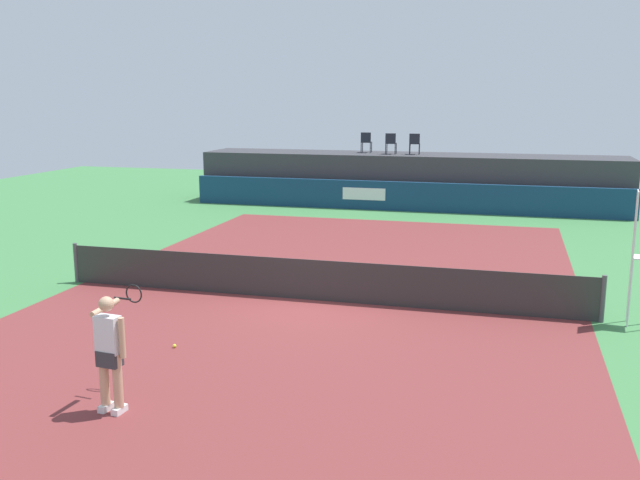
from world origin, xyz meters
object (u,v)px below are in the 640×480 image
Objects in this scene: spectator_chair_center at (415,143)px; net_post_near at (76,263)px; net_post_far at (603,299)px; tennis_player at (110,349)px; spectator_chair_left at (391,143)px; umpire_chair at (639,249)px; spectator_chair_far_left at (366,141)px; tennis_ball at (175,346)px.

net_post_near is (-6.44, -15.06, -2.19)m from spectator_chair_center.
net_post_far is 9.85m from tennis_player.
net_post_far is (6.97, -15.00, -2.19)m from spectator_chair_left.
spectator_chair_far_left is at bearing 119.42° from umpire_chair.
spectator_chair_left is 0.32× the size of umpire_chair.
umpire_chair is at bearing 23.80° from tennis_ball.
spectator_chair_center is 16.52m from net_post_near.
spectator_chair_center reaches higher than umpire_chair.
spectator_chair_center is at bearing 84.27° from tennis_ball.
net_post_near is at bearing 127.56° from tennis_player.
net_post_far is at bearing 25.30° from tennis_ball.
spectator_chair_far_left reaches higher than tennis_player.
umpire_chair is 2.76× the size of net_post_near.
umpire_chair is 13.03m from net_post_near.
tennis_player is 26.03× the size of tennis_ball.
spectator_chair_far_left is 19.39m from tennis_ball.
spectator_chair_center is at bearing -11.42° from spectator_chair_far_left.
tennis_ball is at bearing -95.73° from spectator_chair_center.
spectator_chair_far_left is 0.32× the size of umpire_chair.
spectator_chair_left is 0.89× the size of net_post_near.
tennis_player is (4.91, -6.39, 0.46)m from net_post_near.
spectator_chair_far_left is 16.22m from net_post_near.
net_post_far is at bearing 0.00° from net_post_near.
umpire_chair is 10.32m from tennis_player.
spectator_chair_left is 21.46m from tennis_player.
umpire_chair is at bearing -63.23° from spectator_chair_left.
net_post_near is 12.40m from net_post_far.
spectator_chair_far_left is 0.89× the size of net_post_near.
spectator_chair_far_left and spectator_chair_left have the same top height.
net_post_far is 8.69m from tennis_ball.
net_post_near is at bearing 180.00° from net_post_far.
spectator_chair_left reaches higher than tennis_player.
spectator_chair_left is (1.18, -0.50, 0.00)m from spectator_chair_far_left.
spectator_chair_far_left reaches higher than tennis_ball.
umpire_chair reaches higher than tennis_ball.
spectator_chair_far_left reaches higher than umpire_chair.
spectator_chair_far_left is 1.00× the size of spectator_chair_left.
spectator_chair_far_left is at bearing 117.72° from net_post_far.
net_post_near is 5.89m from tennis_ball.
tennis_player is (-8.08, -6.40, -0.63)m from umpire_chair.
spectator_chair_left reaches higher than net_post_near.
tennis_ball is at bearing -92.68° from spectator_chair_left.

